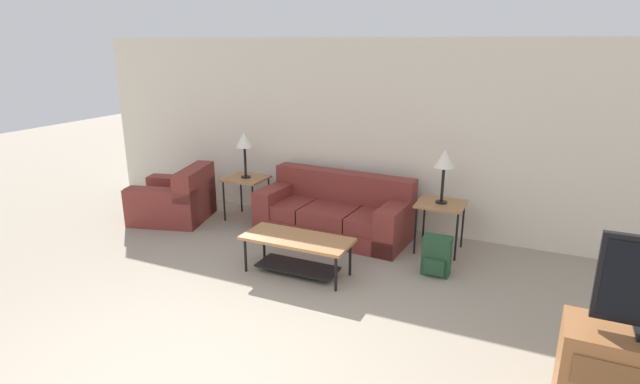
{
  "coord_description": "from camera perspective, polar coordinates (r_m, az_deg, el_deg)",
  "views": [
    {
      "loc": [
        2.24,
        -2.32,
        2.56
      ],
      "look_at": [
        -0.18,
        2.93,
        0.8
      ],
      "focal_mm": 28.0,
      "sensor_mm": 36.0,
      "label": 1
    }
  ],
  "objects": [
    {
      "name": "table_lamp_right",
      "position": [
        6.2,
        14.03,
        3.5
      ],
      "size": [
        0.24,
        0.24,
        0.67
      ],
      "color": "black",
      "rests_on": "side_table_right"
    },
    {
      "name": "armchair",
      "position": [
        7.68,
        -16.26,
        -0.98
      ],
      "size": [
        1.22,
        1.17,
        0.8
      ],
      "color": "maroon",
      "rests_on": "ground_plane"
    },
    {
      "name": "coffee_table",
      "position": [
        5.67,
        -2.62,
        -6.29
      ],
      "size": [
        1.25,
        0.53,
        0.44
      ],
      "color": "#A87042",
      "rests_on": "ground_plane"
    },
    {
      "name": "wall_back",
      "position": [
        7.01,
        5.75,
        6.51
      ],
      "size": [
        9.19,
        0.06,
        2.6
      ],
      "color": "silver",
      "rests_on": "ground_plane"
    },
    {
      "name": "backpack",
      "position": [
        5.83,
        13.16,
        -7.16
      ],
      "size": [
        0.31,
        0.27,
        0.45
      ],
      "color": "#23472D",
      "rests_on": "ground_plane"
    },
    {
      "name": "side_table_left",
      "position": [
        7.4,
        -8.45,
        1.19
      ],
      "size": [
        0.58,
        0.53,
        0.64
      ],
      "color": "#A87042",
      "rests_on": "ground_plane"
    },
    {
      "name": "table_lamp_left",
      "position": [
        7.27,
        -8.65,
        5.73
      ],
      "size": [
        0.24,
        0.24,
        0.67
      ],
      "color": "black",
      "rests_on": "side_table_left"
    },
    {
      "name": "couch",
      "position": [
        6.82,
        1.68,
        -2.45
      ],
      "size": [
        2.1,
        1.01,
        0.82
      ],
      "color": "maroon",
      "rests_on": "ground_plane"
    },
    {
      "name": "side_table_right",
      "position": [
        6.36,
        13.65,
        -1.75
      ],
      "size": [
        0.58,
        0.53,
        0.64
      ],
      "color": "#A87042",
      "rests_on": "ground_plane"
    }
  ]
}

